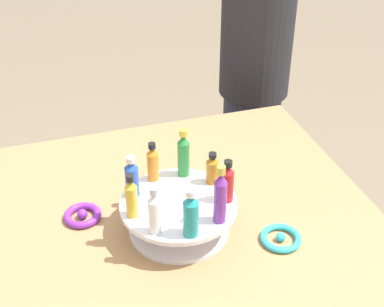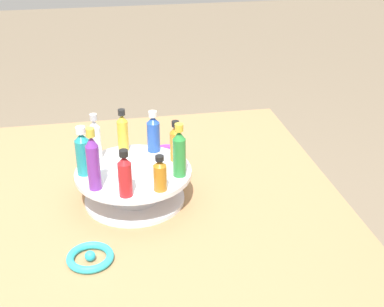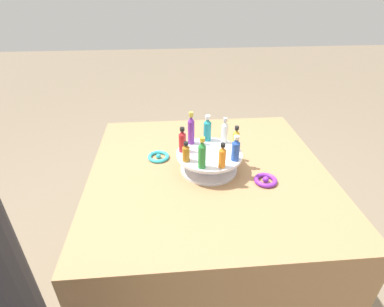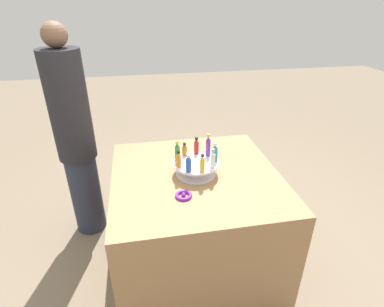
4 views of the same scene
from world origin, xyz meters
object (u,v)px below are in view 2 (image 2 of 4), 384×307
at_px(bottle_gold, 123,132).
at_px(bottle_teal, 83,153).
at_px(bottle_green, 179,152).
at_px(bottle_purple, 93,162).
at_px(bottle_blue, 153,133).
at_px(bottle_red, 125,175).
at_px(bottle_amber, 160,174).
at_px(display_stand, 134,184).
at_px(bottle_clear, 95,139).
at_px(ribbon_bow_purple, 167,153).
at_px(ribbon_bow_teal, 90,257).
at_px(bottle_orange, 176,142).

distance_m(bottle_gold, bottle_teal, 0.15).
distance_m(bottle_green, bottle_purple, 0.20).
xyz_separation_m(bottle_blue, bottle_gold, (-0.02, -0.08, 0.00)).
distance_m(bottle_green, bottle_blue, 0.15).
distance_m(bottle_red, bottle_amber, 0.08).
bearing_deg(bottle_green, display_stand, -112.59).
height_order(bottle_clear, bottle_purple, bottle_purple).
bearing_deg(bottle_purple, bottle_teal, -162.59).
height_order(display_stand, bottle_clear, bottle_clear).
bearing_deg(bottle_green, bottle_red, -62.59).
relative_size(bottle_green, bottle_teal, 1.09).
distance_m(bottle_purple, ribbon_bow_purple, 0.38).
bearing_deg(bottle_teal, bottle_purple, 17.41).
xyz_separation_m(bottle_teal, ribbon_bow_teal, (0.23, 0.00, -0.13)).
distance_m(bottle_blue, ribbon_bow_teal, 0.38).
distance_m(bottle_gold, ribbon_bow_teal, 0.37).
bearing_deg(bottle_blue, bottle_purple, -42.59).
xyz_separation_m(bottle_blue, ribbon_bow_purple, (-0.12, 0.05, -0.12)).
xyz_separation_m(bottle_purple, ribbon_bow_purple, (-0.29, 0.20, -0.14)).
bearing_deg(bottle_gold, ribbon_bow_purple, 130.04).
distance_m(bottle_red, bottle_green, 0.15).
height_order(bottle_amber, bottle_orange, bottle_orange).
distance_m(bottle_amber, bottle_clear, 0.23).
distance_m(bottle_purple, ribbon_bow_teal, 0.21).
relative_size(display_stand, bottle_blue, 2.58).
relative_size(bottle_teal, ribbon_bow_teal, 1.23).
bearing_deg(bottle_orange, bottle_green, -2.59).
height_order(bottle_green, bottle_clear, bottle_green).
height_order(bottle_green, ribbon_bow_teal, bottle_green).
height_order(display_stand, ribbon_bow_purple, display_stand).
relative_size(bottle_blue, ribbon_bow_purple, 1.15).
relative_size(bottle_gold, bottle_teal, 0.93).
bearing_deg(ribbon_bow_purple, ribbon_bow_teal, -26.93).
height_order(bottle_green, bottle_teal, bottle_green).
bearing_deg(bottle_gold, ribbon_bow_teal, -16.21).
bearing_deg(bottle_blue, bottle_green, 17.41).
height_order(bottle_gold, bottle_teal, bottle_teal).
bearing_deg(ribbon_bow_purple, bottle_red, -22.39).
bearing_deg(bottle_green, bottle_purple, -82.59).
bearing_deg(bottle_green, ribbon_bow_purple, 178.71).
bearing_deg(display_stand, bottle_purple, -52.59).
distance_m(bottle_amber, bottle_blue, 0.20).
distance_m(display_stand, bottle_purple, 0.16).
distance_m(display_stand, bottle_red, 0.15).
distance_m(ribbon_bow_purple, ribbon_bow_teal, 0.49).
bearing_deg(bottle_clear, bottle_orange, 77.41).
distance_m(bottle_green, bottle_clear, 0.23).
xyz_separation_m(bottle_orange, bottle_blue, (-0.06, -0.05, 0.00)).
relative_size(bottle_red, bottle_clear, 0.93).
distance_m(bottle_green, ribbon_bow_purple, 0.30).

